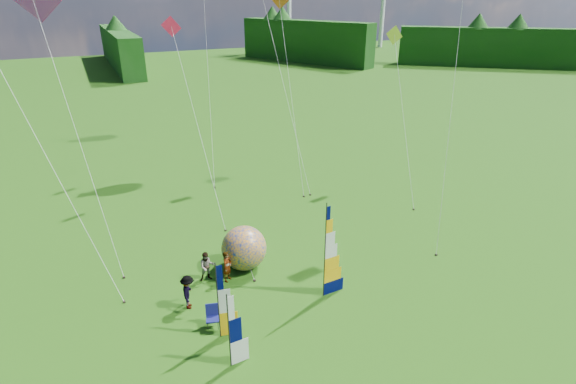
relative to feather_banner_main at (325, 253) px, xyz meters
name	(u,v)px	position (x,y,z in m)	size (l,w,h in m)	color
ground	(344,329)	(-0.33, -2.57, -2.54)	(220.00, 220.00, 0.00)	#338018
treeline_ring	(349,255)	(-0.33, -2.57, 1.46)	(210.00, 210.00, 8.00)	#1F4A19
feather_banner_main	(325,253)	(0.00, 0.00, 0.00)	(1.37, 0.10, 5.08)	#020748
side_banner_left	(218,302)	(-5.66, -0.63, -0.66)	(1.04, 0.10, 3.76)	#FFB10A
side_banner_far	(229,333)	(-5.78, -2.50, -0.80)	(1.02, 0.10, 3.48)	white
bol_inflatable	(244,248)	(-2.75, 4.17, -1.29)	(2.50, 2.50, 2.50)	navy
spectator_a	(227,266)	(-4.01, 3.36, -1.66)	(0.64, 0.42, 1.76)	#66594C
spectator_b	(207,266)	(-4.97, 3.89, -1.70)	(0.81, 0.40, 1.67)	#66594C
spectator_c	(188,292)	(-6.44, 2.00, -1.64)	(1.16, 0.43, 1.80)	#66594C
spectator_d	(232,249)	(-3.25, 4.85, -1.59)	(1.11, 0.45, 1.89)	#66594C
camp_chair	(212,317)	(-5.79, 0.11, -1.99)	(0.64, 0.64, 1.10)	#0F1352
kite_whale	(277,45)	(5.32, 17.77, 7.88)	(4.16, 16.73, 20.83)	black
kite_rainbow_delta	(74,116)	(-10.03, 9.55, 5.69)	(6.63, 11.93, 16.46)	#F9043D
kite_parafoil	(457,64)	(10.85, 4.07, 7.82)	(9.32, 10.54, 20.72)	red
small_kite_red	(196,115)	(-2.58, 13.54, 4.07)	(2.75, 12.22, 13.21)	#EF1B4A
small_kite_orange	(291,88)	(5.26, 14.97, 4.99)	(3.97, 10.04, 15.06)	orange
small_kite_yellow	(404,111)	(12.10, 9.77, 3.67)	(5.33, 10.19, 12.42)	yellow
small_kite_pink	(48,152)	(-11.40, 6.86, 4.77)	(6.94, 9.06, 14.61)	#CB2E93
small_kite_green	(207,47)	(0.40, 20.67, 7.63)	(5.57, 12.41, 20.34)	#13CC1D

